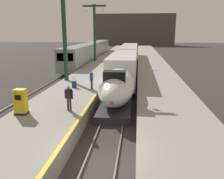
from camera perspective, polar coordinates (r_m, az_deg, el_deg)
ground_plane at (r=11.31m, az=-3.10°, el=-18.70°), size 260.00×260.00×0.00m
platform_left at (r=35.06m, az=-3.15°, el=4.71°), size 4.80×110.00×1.05m
platform_right at (r=34.69m, az=10.21°, el=4.41°), size 4.80×110.00×1.05m
platform_left_safety_stripe at (r=34.68m, az=0.57°, el=5.52°), size 0.20×107.80×0.01m
rail_main_left at (r=37.46m, az=2.54°, el=4.59°), size 0.08×110.00×0.12m
rail_main_right at (r=37.40m, az=4.84°, el=4.54°), size 0.08×110.00×0.12m
rail_secondary_left at (r=38.82m, az=-9.51°, el=4.74°), size 0.08×110.00×0.12m
rail_secondary_right at (r=38.45m, az=-7.35°, el=4.73°), size 0.08×110.00×0.12m
highspeed_train_main at (r=33.71m, az=3.47°, el=6.73°), size 2.92×39.27×3.60m
regional_train_adjacent at (r=49.98m, az=-5.06°, el=9.26°), size 2.85×36.60×3.80m
station_column_mid at (r=25.14m, az=-11.55°, el=15.04°), size 4.00×0.68×9.46m
station_column_far at (r=41.83m, az=-4.25°, el=14.71°), size 4.00×0.68×9.49m
passenger_near_edge at (r=20.96m, az=-4.97°, el=2.68°), size 0.26×0.57×1.69m
passenger_mid_platform at (r=15.39m, az=-10.42°, el=-1.61°), size 0.57×0.26×1.69m
rolling_suitcase at (r=21.95m, az=-9.14°, el=1.24°), size 0.40×0.22×0.98m
ticket_machine_yellow at (r=15.69m, az=-21.24°, el=-3.00°), size 0.76×0.62×1.60m
terminus_back_wall at (r=111.42m, az=5.57°, el=14.26°), size 36.00×2.00×14.00m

